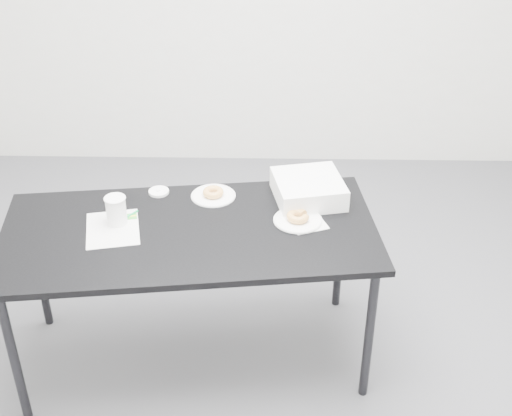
{
  "coord_description": "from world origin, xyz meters",
  "views": [
    {
      "loc": [
        0.16,
        -2.72,
        2.54
      ],
      "look_at": [
        0.1,
        0.02,
        0.81
      ],
      "focal_mm": 50.0,
      "sensor_mm": 36.0,
      "label": 1
    }
  ],
  "objects_px": {
    "scorecard": "(113,229)",
    "donut_near": "(298,216)",
    "table": "(190,240)",
    "bakery_box": "(308,189)",
    "pen": "(127,217)",
    "plate_far": "(213,196)",
    "plate_near": "(298,220)",
    "donut_far": "(213,192)",
    "coffee_cup": "(116,210)"
  },
  "relations": [
    {
      "from": "donut_near",
      "to": "bakery_box",
      "type": "height_order",
      "value": "bakery_box"
    },
    {
      "from": "coffee_cup",
      "to": "table",
      "type": "bearing_deg",
      "value": -7.83
    },
    {
      "from": "plate_near",
      "to": "donut_far",
      "type": "distance_m",
      "value": 0.45
    },
    {
      "from": "plate_near",
      "to": "pen",
      "type": "bearing_deg",
      "value": 179.55
    },
    {
      "from": "scorecard",
      "to": "bakery_box",
      "type": "distance_m",
      "value": 0.93
    },
    {
      "from": "scorecard",
      "to": "plate_near",
      "type": "relative_size",
      "value": 1.32
    },
    {
      "from": "table",
      "to": "coffee_cup",
      "type": "height_order",
      "value": "coffee_cup"
    },
    {
      "from": "donut_far",
      "to": "bakery_box",
      "type": "xyz_separation_m",
      "value": [
        0.45,
        -0.01,
        0.03
      ]
    },
    {
      "from": "donut_far",
      "to": "coffee_cup",
      "type": "height_order",
      "value": "coffee_cup"
    },
    {
      "from": "plate_near",
      "to": "donut_near",
      "type": "bearing_deg",
      "value": -90.0
    },
    {
      "from": "table",
      "to": "pen",
      "type": "height_order",
      "value": "pen"
    },
    {
      "from": "bakery_box",
      "to": "donut_near",
      "type": "bearing_deg",
      "value": -117.07
    },
    {
      "from": "scorecard",
      "to": "pen",
      "type": "bearing_deg",
      "value": 48.42
    },
    {
      "from": "table",
      "to": "plate_near",
      "type": "height_order",
      "value": "plate_near"
    },
    {
      "from": "bakery_box",
      "to": "pen",
      "type": "bearing_deg",
      "value": -178.66
    },
    {
      "from": "donut_far",
      "to": "plate_far",
      "type": "bearing_deg",
      "value": 90.0
    },
    {
      "from": "scorecard",
      "to": "plate_near",
      "type": "distance_m",
      "value": 0.83
    },
    {
      "from": "pen",
      "to": "plate_near",
      "type": "distance_m",
      "value": 0.78
    },
    {
      "from": "table",
      "to": "bakery_box",
      "type": "xyz_separation_m",
      "value": [
        0.54,
        0.28,
        0.11
      ]
    },
    {
      "from": "table",
      "to": "plate_near",
      "type": "distance_m",
      "value": 0.5
    },
    {
      "from": "bakery_box",
      "to": "table",
      "type": "bearing_deg",
      "value": -164.49
    },
    {
      "from": "donut_far",
      "to": "table",
      "type": "bearing_deg",
      "value": -106.76
    },
    {
      "from": "pen",
      "to": "coffee_cup",
      "type": "xyz_separation_m",
      "value": [
        -0.04,
        -0.04,
        0.06
      ]
    },
    {
      "from": "plate_far",
      "to": "plate_near",
      "type": "bearing_deg",
      "value": -27.69
    },
    {
      "from": "donut_far",
      "to": "bakery_box",
      "type": "distance_m",
      "value": 0.46
    },
    {
      "from": "pen",
      "to": "plate_far",
      "type": "height_order",
      "value": "pen"
    },
    {
      "from": "table",
      "to": "pen",
      "type": "xyz_separation_m",
      "value": [
        -0.29,
        0.08,
        0.06
      ]
    },
    {
      "from": "donut_near",
      "to": "plate_near",
      "type": "bearing_deg",
      "value": 90.0
    },
    {
      "from": "table",
      "to": "donut_near",
      "type": "bearing_deg",
      "value": 2.14
    },
    {
      "from": "pen",
      "to": "plate_near",
      "type": "xyz_separation_m",
      "value": [
        0.78,
        -0.01,
        -0.0
      ]
    },
    {
      "from": "scorecard",
      "to": "donut_far",
      "type": "distance_m",
      "value": 0.52
    },
    {
      "from": "plate_near",
      "to": "donut_far",
      "type": "height_order",
      "value": "donut_far"
    },
    {
      "from": "plate_near",
      "to": "table",
      "type": "bearing_deg",
      "value": -170.83
    },
    {
      "from": "plate_near",
      "to": "bakery_box",
      "type": "distance_m",
      "value": 0.21
    },
    {
      "from": "scorecard",
      "to": "donut_far",
      "type": "relative_size",
      "value": 2.92
    },
    {
      "from": "scorecard",
      "to": "plate_near",
      "type": "bearing_deg",
      "value": -6.19
    },
    {
      "from": "plate_far",
      "to": "coffee_cup",
      "type": "bearing_deg",
      "value": -149.7
    },
    {
      "from": "scorecard",
      "to": "pen",
      "type": "distance_m",
      "value": 0.1
    },
    {
      "from": "pen",
      "to": "donut_near",
      "type": "bearing_deg",
      "value": -55.19
    },
    {
      "from": "plate_near",
      "to": "donut_far",
      "type": "relative_size",
      "value": 2.21
    },
    {
      "from": "donut_far",
      "to": "coffee_cup",
      "type": "relative_size",
      "value": 0.74
    },
    {
      "from": "scorecard",
      "to": "donut_near",
      "type": "xyz_separation_m",
      "value": [
        0.83,
        0.08,
        0.03
      ]
    },
    {
      "from": "scorecard",
      "to": "coffee_cup",
      "type": "relative_size",
      "value": 2.16
    },
    {
      "from": "table",
      "to": "plate_far",
      "type": "height_order",
      "value": "plate_far"
    },
    {
      "from": "donut_near",
      "to": "donut_far",
      "type": "bearing_deg",
      "value": 152.31
    },
    {
      "from": "donut_near",
      "to": "plate_far",
      "type": "relative_size",
      "value": 0.49
    },
    {
      "from": "plate_near",
      "to": "donut_near",
      "type": "xyz_separation_m",
      "value": [
        0.0,
        -0.0,
        0.02
      ]
    },
    {
      "from": "scorecard",
      "to": "plate_far",
      "type": "height_order",
      "value": "plate_far"
    },
    {
      "from": "table",
      "to": "bakery_box",
      "type": "bearing_deg",
      "value": 20.3
    },
    {
      "from": "pen",
      "to": "donut_far",
      "type": "height_order",
      "value": "donut_far"
    }
  ]
}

